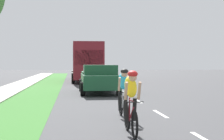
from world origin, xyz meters
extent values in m
plane|color=#424244|center=(0.00, 20.00, 0.00)|extent=(120.00, 120.00, 0.00)
cube|color=#38722D|center=(-4.95, 20.00, 0.00)|extent=(2.33, 70.00, 0.01)
cube|color=#9E998E|center=(-7.11, 20.00, 0.00)|extent=(2.00, 70.00, 0.10)
cube|color=white|center=(0.00, 6.00, 0.00)|extent=(0.12, 1.80, 0.01)
cube|color=white|center=(0.00, 10.00, 0.00)|extent=(0.12, 1.80, 0.01)
cube|color=white|center=(0.00, 14.00, 0.00)|extent=(0.12, 1.80, 0.01)
cube|color=white|center=(0.00, 18.00, 0.00)|extent=(0.12, 1.80, 0.01)
cube|color=white|center=(0.00, 22.00, 0.00)|extent=(0.12, 1.80, 0.01)
cube|color=white|center=(0.00, 26.00, 0.00)|extent=(0.12, 1.80, 0.01)
cube|color=white|center=(0.00, 30.00, 0.00)|extent=(0.12, 1.80, 0.01)
cube|color=white|center=(0.00, 34.00, 0.00)|extent=(0.12, 1.80, 0.01)
cube|color=white|center=(0.00, 38.00, 0.00)|extent=(0.12, 1.80, 0.01)
cube|color=white|center=(0.00, 42.00, 0.00)|extent=(0.12, 1.80, 0.01)
cube|color=white|center=(0.00, 46.00, 0.00)|extent=(0.12, 1.80, 0.01)
cube|color=white|center=(0.00, 50.00, 0.00)|extent=(0.12, 1.80, 0.01)
torus|color=black|center=(-1.60, 7.31, 0.34)|extent=(0.06, 0.68, 0.68)
torus|color=black|center=(-1.60, 6.27, 0.34)|extent=(0.06, 0.68, 0.68)
cylinder|color=maroon|center=(-1.60, 6.69, 0.52)|extent=(0.04, 0.59, 0.43)
cylinder|color=maroon|center=(-1.60, 6.97, 0.62)|extent=(0.04, 0.04, 0.55)
cylinder|color=maroon|center=(-1.60, 6.74, 0.85)|extent=(0.03, 0.55, 0.03)
cylinder|color=black|center=(-1.60, 6.29, 0.86)|extent=(0.42, 0.02, 0.02)
ellipsoid|color=yellow|center=(-1.60, 6.81, 1.18)|extent=(0.30, 0.54, 0.63)
sphere|color=tan|center=(-1.60, 6.53, 1.42)|extent=(0.20, 0.20, 0.20)
ellipsoid|color=red|center=(-1.60, 6.53, 1.50)|extent=(0.24, 0.28, 0.16)
cylinder|color=tan|center=(-1.76, 6.53, 1.10)|extent=(0.07, 0.26, 0.45)
cylinder|color=tan|center=(-1.44, 6.53, 1.10)|extent=(0.07, 0.26, 0.45)
cylinder|color=black|center=(-1.70, 6.89, 0.52)|extent=(0.10, 0.30, 0.60)
cylinder|color=black|center=(-1.50, 6.84, 0.62)|extent=(0.10, 0.25, 0.61)
torus|color=black|center=(-1.41, 9.79, 0.34)|extent=(0.06, 0.68, 0.68)
torus|color=black|center=(-1.41, 8.75, 0.34)|extent=(0.06, 0.68, 0.68)
cylinder|color=silver|center=(-1.41, 9.17, 0.52)|extent=(0.04, 0.59, 0.43)
cylinder|color=silver|center=(-1.41, 9.45, 0.62)|extent=(0.04, 0.04, 0.55)
cylinder|color=silver|center=(-1.41, 9.22, 0.85)|extent=(0.03, 0.55, 0.03)
cylinder|color=black|center=(-1.41, 8.77, 0.86)|extent=(0.42, 0.02, 0.02)
ellipsoid|color=#26A5CC|center=(-1.41, 9.29, 1.18)|extent=(0.30, 0.54, 0.63)
sphere|color=tan|center=(-1.41, 9.01, 1.42)|extent=(0.20, 0.20, 0.20)
ellipsoid|color=black|center=(-1.41, 9.01, 1.50)|extent=(0.24, 0.28, 0.16)
cylinder|color=tan|center=(-1.57, 9.01, 1.10)|extent=(0.07, 0.26, 0.45)
cylinder|color=tan|center=(-1.25, 9.01, 1.10)|extent=(0.07, 0.26, 0.45)
cylinder|color=black|center=(-1.51, 9.37, 0.52)|extent=(0.10, 0.30, 0.60)
cylinder|color=black|center=(-1.31, 9.32, 0.62)|extent=(0.10, 0.25, 0.61)
cube|color=#194C2D|center=(-1.48, 18.19, 0.72)|extent=(1.96, 5.10, 0.76)
cube|color=#194C2D|center=(-1.48, 17.42, 1.32)|extent=(1.80, 1.78, 0.64)
cube|color=#1E2833|center=(-1.48, 16.71, 1.30)|extent=(1.67, 0.08, 0.52)
cube|color=#194C2D|center=(-2.38, 19.21, 1.02)|extent=(0.08, 2.80, 0.40)
cube|color=#194C2D|center=(-0.58, 19.21, 1.02)|extent=(0.08, 2.80, 0.40)
cube|color=#194C2D|center=(-1.48, 20.70, 1.02)|extent=(1.80, 0.08, 0.40)
cylinder|color=black|center=(-2.46, 16.66, 0.38)|extent=(0.26, 0.76, 0.76)
cylinder|color=black|center=(-0.50, 16.66, 0.38)|extent=(0.26, 0.76, 0.76)
cylinder|color=black|center=(-2.46, 19.72, 0.38)|extent=(0.26, 0.76, 0.76)
cylinder|color=black|center=(-0.50, 19.72, 0.38)|extent=(0.26, 0.76, 0.76)
cube|color=maroon|center=(-1.70, 31.26, 1.93)|extent=(2.50, 11.60, 3.10)
cube|color=#1E2833|center=(-1.70, 31.26, 2.33)|extent=(2.52, 10.67, 0.64)
cube|color=#1E2833|center=(-1.70, 25.49, 2.18)|extent=(2.25, 0.06, 1.20)
cylinder|color=black|center=(-2.95, 27.49, 0.48)|extent=(0.28, 0.96, 0.96)
cylinder|color=black|center=(-0.45, 27.49, 0.48)|extent=(0.28, 0.96, 0.96)
cylinder|color=black|center=(-2.95, 34.45, 0.48)|extent=(0.28, 0.96, 0.96)
cylinder|color=black|center=(-0.45, 34.45, 0.48)|extent=(0.28, 0.96, 0.96)
cube|color=silver|center=(1.71, 50.70, 0.64)|extent=(1.76, 4.30, 0.76)
cube|color=silver|center=(1.71, 50.85, 1.26)|extent=(1.55, 2.24, 0.52)
cube|color=#1E2833|center=(1.71, 49.88, 1.24)|extent=(1.44, 0.08, 0.44)
cylinder|color=black|center=(0.83, 49.36, 0.32)|extent=(0.22, 0.64, 0.64)
cylinder|color=black|center=(2.59, 49.36, 0.32)|extent=(0.22, 0.64, 0.64)
cylinder|color=black|center=(0.83, 52.03, 0.32)|extent=(0.22, 0.64, 0.64)
cylinder|color=black|center=(2.59, 52.03, 0.32)|extent=(0.22, 0.64, 0.64)
camera|label=1|loc=(-3.01, -1.34, 1.76)|focal=54.21mm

